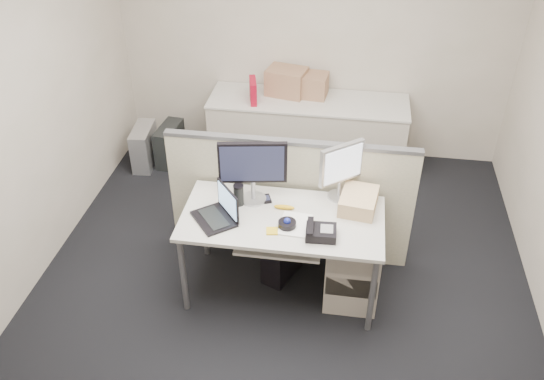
% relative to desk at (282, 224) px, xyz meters
% --- Properties ---
extents(floor, '(4.00, 4.50, 0.01)m').
position_rel_desk_xyz_m(floor, '(0.00, 0.00, -0.67)').
color(floor, black).
rests_on(floor, ground).
extents(wall_back, '(4.00, 0.02, 2.70)m').
position_rel_desk_xyz_m(wall_back, '(0.00, 2.25, 0.69)').
color(wall_back, beige).
rests_on(wall_back, ground).
extents(wall_left, '(0.02, 4.50, 2.70)m').
position_rel_desk_xyz_m(wall_left, '(-2.00, 0.00, 0.69)').
color(wall_left, beige).
rests_on(wall_left, ground).
extents(desk, '(1.50, 0.75, 0.73)m').
position_rel_desk_xyz_m(desk, '(0.00, 0.00, 0.00)').
color(desk, silver).
rests_on(desk, floor).
extents(keyboard_tray, '(0.62, 0.32, 0.02)m').
position_rel_desk_xyz_m(keyboard_tray, '(0.00, -0.18, -0.04)').
color(keyboard_tray, silver).
rests_on(keyboard_tray, desk).
extents(drawer_pedestal, '(0.40, 0.55, 0.65)m').
position_rel_desk_xyz_m(drawer_pedestal, '(0.55, 0.05, -0.34)').
color(drawer_pedestal, beige).
rests_on(drawer_pedestal, floor).
extents(cubicle_partition, '(2.00, 0.06, 1.10)m').
position_rel_desk_xyz_m(cubicle_partition, '(0.00, 0.45, -0.11)').
color(cubicle_partition, beige).
rests_on(cubicle_partition, floor).
extents(back_counter, '(2.00, 0.60, 0.72)m').
position_rel_desk_xyz_m(back_counter, '(0.00, 1.93, -0.30)').
color(back_counter, beige).
rests_on(back_counter, floor).
extents(monitor_main, '(0.54, 0.28, 0.51)m').
position_rel_desk_xyz_m(monitor_main, '(-0.25, 0.18, 0.32)').
color(monitor_main, black).
rests_on(monitor_main, desk).
extents(monitor_small, '(0.41, 0.38, 0.46)m').
position_rel_desk_xyz_m(monitor_small, '(0.40, 0.32, 0.30)').
color(monitor_small, '#B7B7BC').
rests_on(monitor_small, desk).
extents(laptop, '(0.39, 0.41, 0.24)m').
position_rel_desk_xyz_m(laptop, '(-0.49, -0.11, 0.19)').
color(laptop, black).
rests_on(laptop, desk).
extents(trackball, '(0.16, 0.16, 0.05)m').
position_rel_desk_xyz_m(trackball, '(0.05, -0.11, 0.09)').
color(trackball, black).
rests_on(trackball, desk).
extents(desk_phone, '(0.22, 0.19, 0.07)m').
position_rel_desk_xyz_m(desk_phone, '(0.30, -0.18, 0.10)').
color(desk_phone, black).
rests_on(desk_phone, desk).
extents(paper_stack, '(0.23, 0.29, 0.01)m').
position_rel_desk_xyz_m(paper_stack, '(0.11, -0.08, 0.07)').
color(paper_stack, white).
rests_on(paper_stack, desk).
extents(sticky_pad, '(0.09, 0.09, 0.01)m').
position_rel_desk_xyz_m(sticky_pad, '(-0.05, -0.18, 0.07)').
color(sticky_pad, gold).
rests_on(sticky_pad, desk).
extents(travel_mug, '(0.08, 0.08, 0.16)m').
position_rel_desk_xyz_m(travel_mug, '(-0.35, 0.11, 0.15)').
color(travel_mug, black).
rests_on(travel_mug, desk).
extents(banana, '(0.16, 0.04, 0.04)m').
position_rel_desk_xyz_m(banana, '(0.00, 0.10, 0.08)').
color(banana, gold).
rests_on(banana, desk).
extents(cellphone, '(0.10, 0.13, 0.02)m').
position_rel_desk_xyz_m(cellphone, '(-0.15, 0.20, 0.07)').
color(cellphone, black).
rests_on(cellphone, desk).
extents(manila_folders, '(0.30, 0.37, 0.13)m').
position_rel_desk_xyz_m(manila_folders, '(0.55, 0.20, 0.13)').
color(manila_folders, tan).
rests_on(manila_folders, desk).
extents(keyboard, '(0.41, 0.15, 0.02)m').
position_rel_desk_xyz_m(keyboard, '(0.05, -0.14, -0.02)').
color(keyboard, black).
rests_on(keyboard, keyboard_tray).
extents(pc_tower_desk, '(0.34, 0.49, 0.42)m').
position_rel_desk_xyz_m(pc_tower_desk, '(-0.00, 0.20, -0.45)').
color(pc_tower_desk, black).
rests_on(pc_tower_desk, floor).
extents(pc_tower_spare_dark, '(0.22, 0.46, 0.42)m').
position_rel_desk_xyz_m(pc_tower_spare_dark, '(-1.45, 1.74, -0.46)').
color(pc_tower_spare_dark, black).
rests_on(pc_tower_spare_dark, floor).
extents(pc_tower_spare_silver, '(0.23, 0.48, 0.43)m').
position_rel_desk_xyz_m(pc_tower_spare_silver, '(-1.70, 1.64, -0.45)').
color(pc_tower_spare_silver, '#B7B7BC').
rests_on(pc_tower_spare_silver, floor).
extents(cardboard_box_left, '(0.44, 0.36, 0.29)m').
position_rel_desk_xyz_m(cardboard_box_left, '(-0.24, 2.05, 0.20)').
color(cardboard_box_left, '#A97B58').
rests_on(cardboard_box_left, back_counter).
extents(cardboard_box_right, '(0.37, 0.30, 0.25)m').
position_rel_desk_xyz_m(cardboard_box_right, '(0.00, 2.05, 0.18)').
color(cardboard_box_right, '#A97B58').
rests_on(cardboard_box_right, back_counter).
extents(red_binder, '(0.12, 0.27, 0.25)m').
position_rel_desk_xyz_m(red_binder, '(-0.55, 1.83, 0.18)').
color(red_binder, maroon).
rests_on(red_binder, back_counter).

